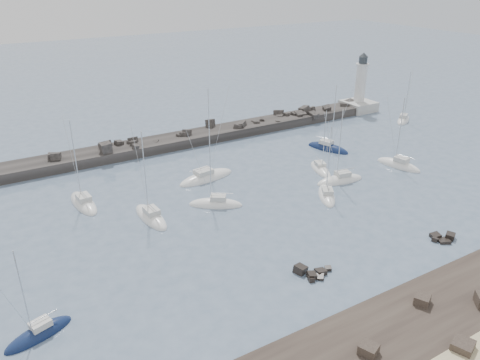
# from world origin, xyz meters

# --- Properties ---
(ground) EXTENTS (400.00, 400.00, 0.00)m
(ground) POSITION_xyz_m (0.00, 0.00, 0.00)
(ground) COLOR slate
(ground) RESTS_ON ground
(rock_shelf) EXTENTS (140.00, 12.00, 1.96)m
(rock_shelf) POSITION_xyz_m (-0.02, -22.00, 0.02)
(rock_shelf) COLOR #2C241E
(rock_shelf) RESTS_ON ground
(rock_cluster_near) EXTENTS (4.42, 3.51, 1.62)m
(rock_cluster_near) POSITION_xyz_m (-4.82, -9.22, 0.16)
(rock_cluster_near) COLOR black
(rock_cluster_near) RESTS_ON ground
(rock_cluster_far) EXTENTS (3.53, 2.93, 1.33)m
(rock_cluster_far) POSITION_xyz_m (14.53, -11.96, 0.11)
(rock_cluster_far) COLOR black
(rock_cluster_far) RESTS_ON ground
(breakwater) EXTENTS (115.00, 7.33, 5.16)m
(breakwater) POSITION_xyz_m (-7.43, 37.99, 0.31)
(breakwater) COLOR #292624
(breakwater) RESTS_ON ground
(lighthouse) EXTENTS (7.00, 7.00, 14.60)m
(lighthouse) POSITION_xyz_m (47.00, 38.00, 3.09)
(lighthouse) COLOR #AEADA8
(lighthouse) RESTS_ON ground
(sailboat_1) EXTENTS (3.44, 8.95, 13.90)m
(sailboat_1) POSITION_xyz_m (-23.07, 21.60, 0.15)
(sailboat_1) COLOR white
(sailboat_1) RESTS_ON ground
(sailboat_2) EXTENTS (6.96, 3.97, 10.71)m
(sailboat_2) POSITION_xyz_m (-33.39, -3.66, 0.14)
(sailboat_2) COLOR #101F45
(sailboat_2) RESTS_ON ground
(sailboat_3) EXTENTS (3.26, 8.73, 13.66)m
(sailboat_3) POSITION_xyz_m (-16.00, 12.58, 0.15)
(sailboat_3) COLOR white
(sailboat_3) RESTS_ON ground
(sailboat_4) EXTENTS (10.63, 4.55, 16.17)m
(sailboat_4) POSITION_xyz_m (-3.28, 20.63, 0.14)
(sailboat_4) COLOR white
(sailboat_4) RESTS_ON ground
(sailboat_5) EXTENTS (7.99, 6.47, 12.75)m
(sailboat_5) POSITION_xyz_m (-6.36, 11.41, 0.15)
(sailboat_5) COLOR white
(sailboat_5) RESTS_ON ground
(sailboat_6) EXTENTS (4.46, 7.74, 11.72)m
(sailboat_6) POSITION_xyz_m (15.29, 13.70, 0.13)
(sailboat_6) COLOR white
(sailboat_6) RESTS_ON ground
(sailboat_7) EXTENTS (5.90, 7.63, 11.97)m
(sailboat_7) POSITION_xyz_m (9.57, 5.30, 0.14)
(sailboat_7) COLOR white
(sailboat_7) RESTS_ON ground
(sailboat_8) EXTENTS (5.49, 8.97, 13.66)m
(sailboat_8) POSITION_xyz_m (23.15, 21.05, 0.15)
(sailboat_8) COLOR #101F45
(sailboat_8) RESTS_ON ground
(sailboat_9) EXTENTS (8.68, 3.89, 13.36)m
(sailboat_9) POSITION_xyz_m (15.11, 8.52, 0.15)
(sailboat_9) COLOR white
(sailboat_9) RESTS_ON ground
(sailboat_10) EXTENTS (4.34, 8.62, 13.29)m
(sailboat_10) POSITION_xyz_m (28.32, 8.14, 0.16)
(sailboat_10) COLOR white
(sailboat_10) RESTS_ON ground
(sailboat_12) EXTENTS (7.61, 5.91, 12.11)m
(sailboat_12) POSITION_xyz_m (49.84, 26.30, 0.15)
(sailboat_12) COLOR white
(sailboat_12) RESTS_ON ground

